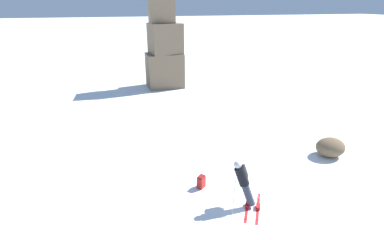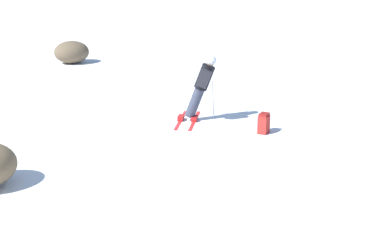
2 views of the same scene
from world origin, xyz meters
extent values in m
plane|color=white|center=(0.00, 0.00, 0.00)|extent=(300.00, 300.00, 0.00)
cube|color=red|center=(-1.38, 0.09, 0.01)|extent=(0.96, 1.52, 0.01)
cube|color=red|center=(-1.07, -0.09, 0.01)|extent=(0.96, 1.52, 0.01)
cube|color=#B21919|center=(-1.38, 0.09, 0.07)|extent=(0.26, 0.31, 0.12)
cube|color=#B21919|center=(-1.07, -0.09, 0.07)|extent=(0.26, 0.31, 0.12)
cylinder|color=#2D3342|center=(-1.38, 0.10, 0.50)|extent=(0.58, 0.49, 0.85)
cylinder|color=black|center=(-1.60, 0.22, 1.17)|extent=(0.64, 0.57, 0.71)
sphere|color=tan|center=(-1.73, 0.30, 1.58)|extent=(0.37, 0.35, 0.29)
sphere|color=silver|center=(-1.74, 0.31, 1.60)|extent=(0.42, 0.40, 0.34)
cube|color=black|center=(-1.47, 0.45, 1.20)|extent=(0.45, 0.37, 0.51)
cylinder|color=#B7B7BC|center=(-1.92, 0.07, 0.53)|extent=(0.29, 0.46, 1.08)
cylinder|color=#B7B7BC|center=(-1.20, -0.36, 0.61)|extent=(0.50, 0.89, 1.24)
cube|color=#AD231E|center=(-2.55, 1.64, 0.22)|extent=(0.37, 0.36, 0.44)
cube|color=maroon|center=(-2.55, 1.64, 0.47)|extent=(0.33, 0.33, 0.06)
ellipsoid|color=brown|center=(0.14, -8.88, 0.44)|extent=(1.37, 1.16, 0.89)
camera|label=1|loc=(-5.61, -7.52, 6.56)|focal=28.00mm
camera|label=2|loc=(3.76, 12.34, 4.15)|focal=50.00mm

